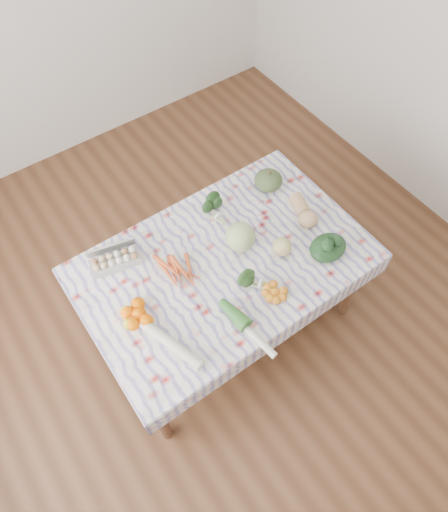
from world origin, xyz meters
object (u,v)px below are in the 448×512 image
Objects in this scene: cabbage at (240,237)px; butternut_squash at (304,210)px; kabocha_squash at (268,180)px; dining_table at (224,269)px; grapefruit at (282,247)px; egg_carton at (115,261)px.

butternut_squash is (0.45, -0.05, -0.03)m from cabbage.
cabbage reaches higher than kabocha_squash.
dining_table is 14.68× the size of grapefruit.
kabocha_squash is 1.66× the size of grapefruit.
kabocha_squash is (0.56, 0.31, 0.14)m from dining_table.
cabbage reaches higher than dining_table.
butternut_squash is 0.31m from grapefruit.
egg_carton is at bearing 146.55° from dining_table.
egg_carton is 0.73m from cabbage.
kabocha_squash is at bearing 28.45° from dining_table.
cabbage reaches higher than butternut_squash.
egg_carton is at bearing 179.07° from butternut_squash.
cabbage is at bearing 14.72° from dining_table.
dining_table is 6.58× the size of butternut_squash.
cabbage is at bearing -11.56° from egg_carton.
cabbage reaches higher than egg_carton.
kabocha_squash is 0.51m from grapefruit.
dining_table is at bearing -20.24° from egg_carton.
egg_carton is 1.62× the size of cabbage.
butternut_squash is at bearing -0.79° from dining_table.
cabbage is (-0.42, -0.27, 0.03)m from kabocha_squash.
egg_carton is 1.17× the size of butternut_squash.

